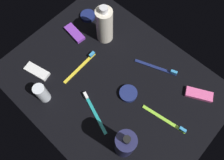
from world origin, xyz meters
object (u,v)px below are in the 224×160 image
object	(u,v)px
toothbrush_yellow	(82,65)
cream_tin_right	(88,16)
toothbrush_navy	(158,68)
snack_bar_pink	(199,94)
toothbrush_lime	(167,120)
toothbrush_teal	(93,110)
snack_bar_purple	(75,33)
cream_tin_left	(128,94)
snack_bar_white	(37,71)
lotion_bottle	(125,144)
bodywash_bottle	(104,25)
deodorant_stick	(42,93)

from	to	relation	value
toothbrush_yellow	cream_tin_right	bearing A→B (deg)	129.52
toothbrush_navy	snack_bar_pink	size ratio (longest dim) A/B	1.66
toothbrush_navy	toothbrush_lime	distance (cm)	21.96
toothbrush_teal	toothbrush_lime	bearing A→B (deg)	34.61
snack_bar_pink	cream_tin_right	bearing A→B (deg)	155.24
snack_bar_purple	cream_tin_left	distance (cm)	36.58
snack_bar_pink	snack_bar_white	bearing A→B (deg)	-173.18
toothbrush_lime	toothbrush_yellow	bearing A→B (deg)	-172.09
lotion_bottle	snack_bar_white	distance (cm)	46.66
toothbrush_lime	toothbrush_teal	world-z (taller)	same
bodywash_bottle	cream_tin_left	bearing A→B (deg)	-27.86
toothbrush_navy	cream_tin_left	world-z (taller)	toothbrush_navy
toothbrush_lime	snack_bar_purple	xyz separation A→B (cm)	(-53.64, 3.53, 0.14)
deodorant_stick	snack_bar_white	world-z (taller)	deodorant_stick
snack_bar_pink	cream_tin_left	xyz separation A→B (cm)	(-20.48, -18.56, 0.11)
deodorant_stick	cream_tin_left	xyz separation A→B (cm)	(22.91, 22.98, -3.91)
cream_tin_left	snack_bar_pink	bearing A→B (deg)	42.18
toothbrush_lime	snack_bar_pink	xyz separation A→B (cm)	(3.04, 16.80, 0.14)
bodywash_bottle	lotion_bottle	bearing A→B (deg)	-38.51
snack_bar_white	cream_tin_left	distance (cm)	38.29
snack_bar_white	toothbrush_lime	bearing A→B (deg)	8.18
toothbrush_lime	snack_bar_white	xyz separation A→B (cm)	(-51.19, -19.84, 0.14)
toothbrush_yellow	snack_bar_pink	bearing A→B (deg)	27.54
toothbrush_lime	snack_bar_pink	distance (cm)	17.07
toothbrush_yellow	cream_tin_left	distance (cm)	22.66
snack_bar_purple	snack_bar_pink	distance (cm)	58.21
lotion_bottle	cream_tin_left	xyz separation A→B (cm)	(-12.14, 16.42, -8.15)
cream_tin_right	snack_bar_white	bearing A→B (deg)	-81.80
toothbrush_navy	toothbrush_lime	world-z (taller)	same
snack_bar_purple	bodywash_bottle	bearing A→B (deg)	43.20
lotion_bottle	snack_bar_purple	world-z (taller)	lotion_bottle
toothbrush_yellow	snack_bar_pink	size ratio (longest dim) A/B	1.73
toothbrush_teal	snack_bar_white	bearing A→B (deg)	-171.75
deodorant_stick	bodywash_bottle	bearing A→B (deg)	93.73
lotion_bottle	toothbrush_lime	distance (cm)	20.71
toothbrush_teal	cream_tin_right	bearing A→B (deg)	138.04
snack_bar_pink	cream_tin_right	distance (cm)	59.20
snack_bar_purple	cream_tin_right	world-z (taller)	same
cream_tin_left	toothbrush_lime	bearing A→B (deg)	5.75
toothbrush_teal	cream_tin_left	xyz separation A→B (cm)	(5.33, 13.96, 0.26)
toothbrush_yellow	toothbrush_teal	size ratio (longest dim) A/B	1.03
toothbrush_lime	snack_bar_purple	bearing A→B (deg)	176.24
snack_bar_white	cream_tin_left	size ratio (longest dim) A/B	1.47
bodywash_bottle	cream_tin_left	distance (cm)	29.58
bodywash_bottle	toothbrush_lime	size ratio (longest dim) A/B	1.03
toothbrush_navy	snack_bar_pink	xyz separation A→B (cm)	(18.84, 1.56, 0.14)
snack_bar_pink	cream_tin_left	distance (cm)	27.64
lotion_bottle	snack_bar_purple	distance (cm)	53.63
snack_bar_purple	cream_tin_right	distance (cm)	11.01
snack_bar_white	toothbrush_yellow	bearing A→B (deg)	38.44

